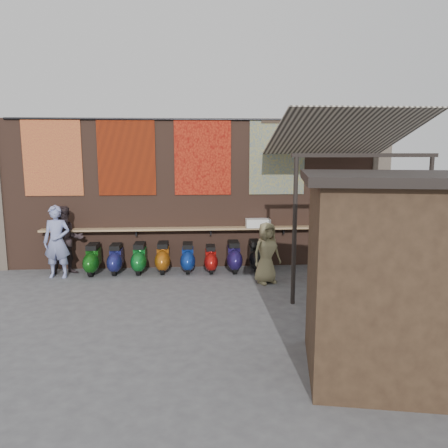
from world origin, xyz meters
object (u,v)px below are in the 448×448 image
at_px(scooter_stool_6, 234,257).
at_px(shopper_navy, 384,251).
at_px(scooter_stool_7, 256,256).
at_px(diner_right, 66,240).
at_px(scooter_stool_0, 93,259).
at_px(scooter_stool_4, 188,258).
at_px(scooter_stool_5, 211,259).
at_px(shelf_box, 258,223).
at_px(scooter_stool_1, 116,259).
at_px(scooter_stool_2, 140,258).
at_px(shopper_grey, 341,257).
at_px(scooter_stool_3, 163,258).
at_px(shopper_tan, 267,253).
at_px(diner_left, 57,242).
at_px(market_stall, 404,282).

xyz_separation_m(scooter_stool_6, shopper_navy, (3.19, -1.94, 0.55)).
distance_m(scooter_stool_7, diner_right, 4.95).
height_order(scooter_stool_0, scooter_stool_6, scooter_stool_6).
height_order(scooter_stool_4, scooter_stool_6, scooter_stool_6).
bearing_deg(scooter_stool_5, shelf_box, 14.65).
height_order(scooter_stool_1, scooter_stool_2, scooter_stool_2).
height_order(shelf_box, shopper_grey, shopper_grey).
distance_m(scooter_stool_3, shopper_grey, 4.55).
bearing_deg(scooter_stool_3, shopper_tan, -23.94).
bearing_deg(diner_left, scooter_stool_5, 7.34).
distance_m(shopper_grey, market_stall, 4.02).
distance_m(scooter_stool_3, diner_left, 2.68).
bearing_deg(scooter_stool_4, shelf_box, 8.27).
xyz_separation_m(shelf_box, shopper_tan, (0.01, -1.40, -0.49)).
height_order(scooter_stool_5, shopper_tan, shopper_tan).
bearing_deg(diner_right, scooter_stool_4, -21.13).
bearing_deg(shopper_tan, shopper_navy, -43.10).
xyz_separation_m(scooter_stool_1, diner_left, (-1.39, -0.28, 0.54)).
relative_size(scooter_stool_3, diner_right, 0.46).
height_order(scooter_stool_3, market_stall, market_stall).
relative_size(shelf_box, scooter_stool_4, 0.82).
xyz_separation_m(scooter_stool_0, market_stall, (5.54, -5.56, 0.99)).
bearing_deg(scooter_stool_5, market_stall, -65.95).
distance_m(diner_right, shopper_tan, 5.15).
bearing_deg(scooter_stool_1, scooter_stool_5, -1.04).
xyz_separation_m(scooter_stool_7, diner_right, (-4.92, 0.02, 0.49)).
xyz_separation_m(scooter_stool_3, shopper_tan, (2.56, -1.14, 0.35)).
relative_size(scooter_stool_4, scooter_stool_5, 1.09).
height_order(scooter_stool_4, shopper_grey, shopper_grey).
bearing_deg(shopper_navy, diner_left, -28.52).
height_order(diner_left, shopper_navy, shopper_navy).
relative_size(scooter_stool_4, diner_left, 0.43).
bearing_deg(scooter_stool_6, shopper_navy, -31.24).
xyz_separation_m(shopper_navy, market_stall, (-1.33, -3.62, 0.43)).
height_order(scooter_stool_4, scooter_stool_7, scooter_stool_7).
xyz_separation_m(shopper_navy, shopper_grey, (-0.86, 0.32, -0.19)).
bearing_deg(scooter_stool_6, scooter_stool_2, 179.06).
bearing_deg(scooter_stool_2, shopper_tan, -19.25).
bearing_deg(shopper_navy, scooter_stool_3, -37.70).
xyz_separation_m(shelf_box, scooter_stool_4, (-1.90, -0.28, -0.86)).
xyz_separation_m(diner_left, shopper_grey, (6.81, -1.37, -0.16)).
xyz_separation_m(scooter_stool_3, diner_left, (-2.61, -0.31, 0.53)).
height_order(shelf_box, shopper_navy, shopper_navy).
bearing_deg(scooter_stool_2, shopper_navy, -19.22).
distance_m(scooter_stool_1, scooter_stool_2, 0.61).
height_order(scooter_stool_0, shopper_navy, shopper_navy).
relative_size(scooter_stool_6, shopper_grey, 0.55).
height_order(scooter_stool_2, shopper_tan, shopper_tan).
xyz_separation_m(shelf_box, shopper_navy, (2.51, -2.27, -0.30)).
bearing_deg(scooter_stool_6, market_stall, -71.45).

